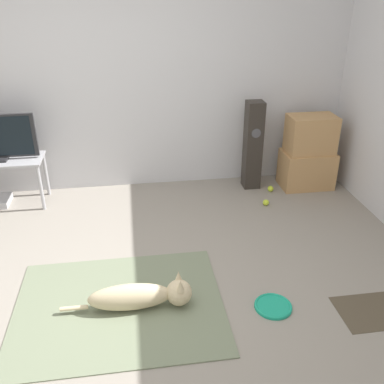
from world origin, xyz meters
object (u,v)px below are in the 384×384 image
(tennis_ball_near_speaker, at_px, (270,189))
(dog, at_px, (143,296))
(cardboard_box_upper, at_px, (311,134))
(tennis_ball_by_boxes, at_px, (266,202))
(tennis_ball_loose_on_carpet, at_px, (257,185))
(cardboard_box_lower, at_px, (306,169))
(floor_speaker, at_px, (253,146))
(frisbee, at_px, (273,306))

(tennis_ball_near_speaker, bearing_deg, dog, -131.40)
(tennis_ball_near_speaker, bearing_deg, cardboard_box_upper, 11.49)
(tennis_ball_by_boxes, distance_m, tennis_ball_near_speaker, 0.35)
(tennis_ball_loose_on_carpet, bearing_deg, cardboard_box_upper, -2.71)
(cardboard_box_lower, xyz_separation_m, tennis_ball_loose_on_carpet, (-0.57, 0.03, -0.18))
(cardboard_box_lower, height_order, floor_speaker, floor_speaker)
(cardboard_box_lower, bearing_deg, tennis_ball_by_boxes, -145.88)
(floor_speaker, bearing_deg, tennis_ball_by_boxes, -85.78)
(frisbee, relative_size, floor_speaker, 0.28)
(cardboard_box_lower, distance_m, cardboard_box_upper, 0.42)
(floor_speaker, height_order, tennis_ball_loose_on_carpet, floor_speaker)
(dog, xyz_separation_m, cardboard_box_lower, (1.97, 1.82, 0.10))
(frisbee, bearing_deg, dog, 171.70)
(floor_speaker, height_order, tennis_ball_near_speaker, floor_speaker)
(frisbee, height_order, tennis_ball_loose_on_carpet, tennis_ball_loose_on_carpet)
(floor_speaker, distance_m, tennis_ball_near_speaker, 0.54)
(cardboard_box_upper, xyz_separation_m, floor_speaker, (-0.64, 0.08, -0.13))
(tennis_ball_loose_on_carpet, bearing_deg, floor_speaker, 139.36)
(frisbee, xyz_separation_m, tennis_ball_loose_on_carpet, (0.46, 1.99, 0.02))
(dog, bearing_deg, tennis_ball_near_speaker, 48.60)
(tennis_ball_by_boxes, xyz_separation_m, tennis_ball_loose_on_carpet, (0.03, 0.44, 0.00))
(cardboard_box_lower, xyz_separation_m, cardboard_box_upper, (0.00, 0.00, 0.42))
(cardboard_box_upper, bearing_deg, dog, -137.26)
(floor_speaker, relative_size, tennis_ball_by_boxes, 15.24)
(tennis_ball_loose_on_carpet, bearing_deg, tennis_ball_near_speaker, -43.52)
(tennis_ball_by_boxes, height_order, tennis_ball_near_speaker, same)
(frisbee, xyz_separation_m, cardboard_box_upper, (1.03, 1.96, 0.62))
(cardboard_box_lower, relative_size, floor_speaker, 0.58)
(floor_speaker, xyz_separation_m, tennis_ball_by_boxes, (0.04, -0.49, -0.47))
(dog, distance_m, frisbee, 0.96)
(cardboard_box_upper, bearing_deg, tennis_ball_by_boxes, -145.68)
(tennis_ball_near_speaker, xyz_separation_m, tennis_ball_loose_on_carpet, (-0.12, 0.12, 0.00))
(tennis_ball_loose_on_carpet, bearing_deg, tennis_ball_by_boxes, -93.88)
(tennis_ball_near_speaker, bearing_deg, tennis_ball_loose_on_carpet, 136.48)
(floor_speaker, height_order, tennis_ball_by_boxes, floor_speaker)
(tennis_ball_near_speaker, bearing_deg, floor_speaker, 137.45)
(frisbee, bearing_deg, tennis_ball_near_speaker, 72.79)
(dog, height_order, tennis_ball_loose_on_carpet, dog)
(dog, bearing_deg, floor_speaker, 54.94)
(cardboard_box_lower, relative_size, tennis_ball_loose_on_carpet, 8.85)
(dog, distance_m, tennis_ball_by_boxes, 1.98)
(frisbee, relative_size, tennis_ball_by_boxes, 4.22)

